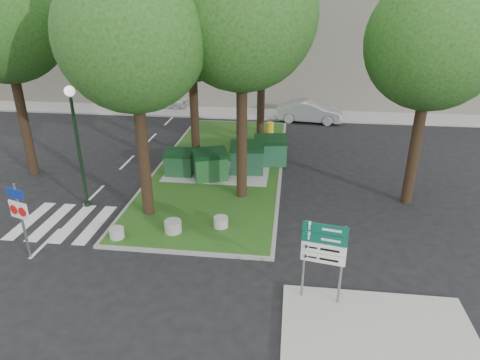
% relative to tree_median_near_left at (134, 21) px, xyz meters
% --- Properties ---
extents(ground, '(120.00, 120.00, 0.00)m').
position_rel_tree_median_near_left_xyz_m(ground, '(1.41, -2.56, -7.32)').
color(ground, black).
rests_on(ground, ground).
extents(median_island, '(6.00, 16.00, 0.12)m').
position_rel_tree_median_near_left_xyz_m(median_island, '(1.91, 5.44, -7.26)').
color(median_island, '#214F16').
rests_on(median_island, ground).
extents(median_kerb, '(6.30, 16.30, 0.10)m').
position_rel_tree_median_near_left_xyz_m(median_kerb, '(1.91, 5.44, -7.27)').
color(median_kerb, gray).
rests_on(median_kerb, ground).
extents(sidewalk_corner, '(5.00, 4.00, 0.12)m').
position_rel_tree_median_near_left_xyz_m(sidewalk_corner, '(7.91, -6.06, -7.26)').
color(sidewalk_corner, '#999993').
rests_on(sidewalk_corner, ground).
extents(building_sidewalk, '(42.00, 3.00, 0.12)m').
position_rel_tree_median_near_left_xyz_m(building_sidewalk, '(1.41, 15.94, -7.26)').
color(building_sidewalk, '#999993').
rests_on(building_sidewalk, ground).
extents(zebra_crossing, '(5.00, 3.00, 0.01)m').
position_rel_tree_median_near_left_xyz_m(zebra_crossing, '(-2.34, -1.06, -7.31)').
color(zebra_crossing, silver).
rests_on(zebra_crossing, ground).
extents(tree_median_near_left, '(5.20, 5.20, 10.53)m').
position_rel_tree_median_near_left_xyz_m(tree_median_near_left, '(0.00, 0.00, 0.00)').
color(tree_median_near_left, black).
rests_on(tree_median_near_left, ground).
extents(tree_median_mid, '(4.80, 4.80, 9.99)m').
position_rel_tree_median_near_left_xyz_m(tree_median_mid, '(0.50, 6.50, -0.34)').
color(tree_median_mid, black).
rests_on(tree_median_mid, ground).
extents(tree_street_left, '(5.40, 5.40, 11.00)m').
position_rel_tree_median_near_left_xyz_m(tree_street_left, '(-7.00, 3.50, 0.33)').
color(tree_street_left, black).
rests_on(tree_street_left, ground).
extents(tree_street_right, '(5.00, 5.00, 10.06)m').
position_rel_tree_median_near_left_xyz_m(tree_street_right, '(10.50, 2.50, -0.33)').
color(tree_street_right, black).
rests_on(tree_street_right, ground).
extents(dumpster_a, '(1.36, 0.97, 1.25)m').
position_rel_tree_median_near_left_xyz_m(dumpster_a, '(0.15, 3.95, -6.60)').
color(dumpster_a, '#0F3718').
rests_on(dumpster_a, median_island).
extents(dumpster_b, '(1.83, 1.55, 1.44)m').
position_rel_tree_median_near_left_xyz_m(dumpster_b, '(1.75, 3.59, -6.51)').
color(dumpster_b, '#13441A').
rests_on(dumpster_b, median_island).
extents(dumpster_c, '(1.72, 1.28, 1.51)m').
position_rel_tree_median_near_left_xyz_m(dumpster_c, '(3.35, 4.63, -6.47)').
color(dumpster_c, '#103822').
rests_on(dumpster_c, median_island).
extents(dumpster_d, '(1.75, 1.35, 1.48)m').
position_rel_tree_median_near_left_xyz_m(dumpster_d, '(4.41, 5.85, -6.49)').
color(dumpster_d, '#15472A').
rests_on(dumpster_d, median_island).
extents(bollard_left, '(0.52, 0.52, 0.37)m').
position_rel_tree_median_near_left_xyz_m(bollard_left, '(-0.61, -2.06, -7.01)').
color(bollard_left, '#9F9F9A').
rests_on(bollard_left, median_island).
extents(bollard_right, '(0.54, 0.54, 0.39)m').
position_rel_tree_median_near_left_xyz_m(bollard_right, '(2.96, -0.83, -7.00)').
color(bollard_right, '#9B9B96').
rests_on(bollard_right, median_island).
extents(bollard_mid, '(0.62, 0.62, 0.44)m').
position_rel_tree_median_near_left_xyz_m(bollard_mid, '(1.28, -1.42, -6.98)').
color(bollard_mid, gray).
rests_on(bollard_mid, median_island).
extents(litter_bin, '(0.43, 0.43, 0.76)m').
position_rel_tree_median_near_left_xyz_m(litter_bin, '(4.11, 10.90, -6.82)').
color(litter_bin, gold).
rests_on(litter_bin, median_island).
extents(street_lamp, '(0.40, 0.40, 5.00)m').
position_rel_tree_median_near_left_xyz_m(street_lamp, '(-2.90, 0.42, -4.17)').
color(street_lamp, black).
rests_on(street_lamp, ground).
extents(traffic_sign_pole, '(0.78, 0.30, 2.70)m').
position_rel_tree_median_near_left_xyz_m(traffic_sign_pole, '(-3.13, -3.43, -5.59)').
color(traffic_sign_pole, slate).
rests_on(traffic_sign_pole, ground).
extents(directional_sign, '(1.21, 0.29, 2.45)m').
position_rel_tree_median_near_left_xyz_m(directional_sign, '(6.44, -4.56, -5.57)').
color(directional_sign, slate).
rests_on(directional_sign, sidewalk_corner).
extents(car_white, '(4.11, 1.68, 1.40)m').
position_rel_tree_median_near_left_xyz_m(car_white, '(-4.63, 16.94, -6.62)').
color(car_white, white).
rests_on(car_white, ground).
extents(car_silver, '(4.54, 1.97, 1.45)m').
position_rel_tree_median_near_left_xyz_m(car_silver, '(6.59, 14.41, -6.59)').
color(car_silver, '#A2A6AA').
rests_on(car_silver, ground).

